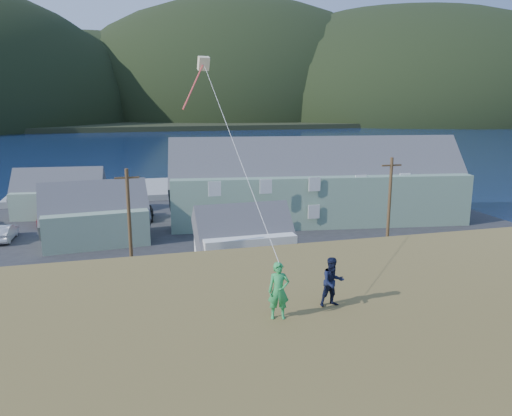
{
  "coord_description": "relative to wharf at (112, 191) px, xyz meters",
  "views": [
    {
      "loc": [
        -4.11,
        -31.78,
        13.3
      ],
      "look_at": [
        1.1,
        -12.24,
        8.8
      ],
      "focal_mm": 35.0,
      "sensor_mm": 36.0,
      "label": 1
    }
  ],
  "objects": [
    {
      "name": "ground",
      "position": [
        6.0,
        -40.0,
        -0.45
      ],
      "size": [
        900.0,
        900.0,
        0.0
      ],
      "primitive_type": "plane",
      "color": "#0A1638",
      "rests_on": "ground"
    },
    {
      "name": "lodge",
      "position": [
        21.97,
        -21.9,
        3.82
      ],
      "size": [
        32.38,
        13.22,
        11.06
      ],
      "rotation": [
        0.0,
        0.0,
        -0.14
      ],
      "color": "slate",
      "rests_on": "waterfront_lot"
    },
    {
      "name": "kite_flyer_navy",
      "position": [
        7.67,
        -58.9,
        7.5
      ],
      "size": [
        0.76,
        0.61,
        1.5
      ],
      "primitive_type": "imported",
      "rotation": [
        0.0,
        0.0,
        0.05
      ],
      "color": "black",
      "rests_on": "hillside"
    },
    {
      "name": "kite_rig",
      "position": [
        5.22,
        -50.85,
        13.97
      ],
      "size": [
        0.92,
        4.65,
        10.57
      ],
      "color": "beige",
      "rests_on": "ground"
    },
    {
      "name": "shed_palegreen_near",
      "position": [
        -0.96,
        -24.73,
        2.17
      ],
      "size": [
        10.07,
        6.84,
        6.96
      ],
      "rotation": [
        0.0,
        0.0,
        0.09
      ],
      "color": "gray",
      "rests_on": "waterfront_lot"
    },
    {
      "name": "parked_cars",
      "position": [
        -5.48,
        -18.33,
        0.4
      ],
      "size": [
        19.6,
        11.71,
        1.58
      ],
      "color": "silver",
      "rests_on": "waterfront_lot"
    },
    {
      "name": "far_shore",
      "position": [
        6.0,
        290.0,
        0.55
      ],
      "size": [
        900.0,
        320.0,
        2.0
      ],
      "primitive_type": "cube",
      "color": "black",
      "rests_on": "ground"
    },
    {
      "name": "shed_palegreen_far",
      "position": [
        -5.44,
        -12.13,
        2.11
      ],
      "size": [
        10.44,
        6.62,
        6.67
      ],
      "rotation": [
        0.0,
        0.0,
        -0.1
      ],
      "color": "gray",
      "rests_on": "waterfront_lot"
    },
    {
      "name": "shed_white",
      "position": [
        10.76,
        -34.72,
        1.9
      ],
      "size": [
        7.76,
        5.28,
        6.09
      ],
      "rotation": [
        0.0,
        0.0,
        0.03
      ],
      "color": "white",
      "rests_on": "waterfront_lot"
    },
    {
      "name": "waterfront_lot",
      "position": [
        6.0,
        -23.0,
        -0.39
      ],
      "size": [
        72.0,
        36.0,
        0.12
      ],
      "primitive_type": "cube",
      "color": "#28282B",
      "rests_on": "ground"
    },
    {
      "name": "kite_flyer_green",
      "position": [
        5.87,
        -59.3,
        7.57
      ],
      "size": [
        0.67,
        0.51,
        1.64
      ],
      "primitive_type": "imported",
      "rotation": [
        0.0,
        0.0,
        -0.21
      ],
      "color": "green",
      "rests_on": "hillside"
    },
    {
      "name": "utility_poles",
      "position": [
        3.43,
        -38.5,
        4.07
      ],
      "size": [
        34.31,
        0.24,
        8.93
      ],
      "color": "#47331E",
      "rests_on": "waterfront_lot"
    },
    {
      "name": "far_hills",
      "position": [
        41.59,
        239.38,
        1.55
      ],
      "size": [
        760.0,
        265.0,
        143.0
      ],
      "color": "black",
      "rests_on": "ground"
    },
    {
      "name": "wharf",
      "position": [
        0.0,
        0.0,
        0.0
      ],
      "size": [
        26.0,
        14.0,
        0.9
      ],
      "primitive_type": "cube",
      "color": "gray",
      "rests_on": "ground"
    },
    {
      "name": "grass_strip",
      "position": [
        6.0,
        -42.0,
        -0.4
      ],
      "size": [
        110.0,
        8.0,
        0.1
      ],
      "primitive_type": "cube",
      "color": "#4C3D19",
      "rests_on": "ground"
    }
  ]
}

